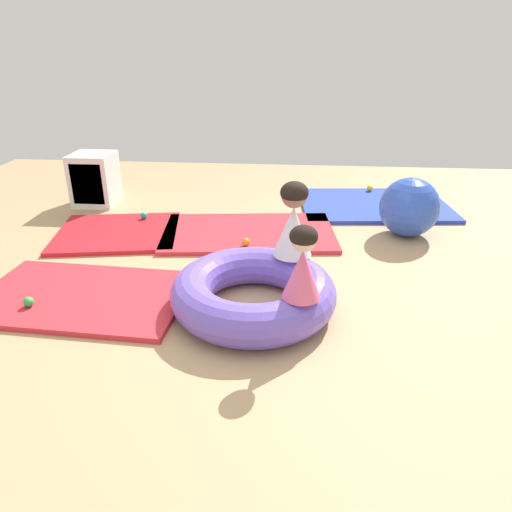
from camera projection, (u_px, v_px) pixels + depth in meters
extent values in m
plane|color=tan|center=(248.00, 300.00, 3.38)|extent=(8.00, 8.00, 0.00)
cube|color=red|center=(118.00, 233.00, 4.50)|extent=(1.25, 1.13, 0.04)
cube|color=red|center=(83.00, 296.00, 3.39)|extent=(1.51, 1.01, 0.04)
cube|color=red|center=(249.00, 233.00, 4.50)|extent=(1.69, 1.13, 0.04)
cube|color=#2D47B7|center=(374.00, 205.00, 5.25)|extent=(1.68, 1.27, 0.04)
torus|color=#7056D1|center=(253.00, 292.00, 3.20)|extent=(1.12, 1.12, 0.28)
cone|color=#E5608E|center=(302.00, 274.00, 2.80)|extent=(0.33, 0.33, 0.31)
sphere|color=beige|center=(304.00, 239.00, 2.71)|extent=(0.15, 0.15, 0.15)
ellipsoid|color=black|center=(304.00, 236.00, 2.70)|extent=(0.17, 0.17, 0.13)
cone|color=white|center=(293.00, 231.00, 3.35)|extent=(0.39, 0.39, 0.36)
sphere|color=#936647|center=(294.00, 195.00, 3.24)|extent=(0.18, 0.18, 0.18)
ellipsoid|color=black|center=(294.00, 193.00, 3.23)|extent=(0.20, 0.20, 0.15)
sphere|color=blue|center=(436.00, 214.00, 4.84)|extent=(0.06, 0.06, 0.06)
sphere|color=orange|center=(246.00, 242.00, 4.15)|extent=(0.07, 0.07, 0.07)
sphere|color=yellow|center=(370.00, 188.00, 5.64)|extent=(0.07, 0.07, 0.07)
sphere|color=green|center=(28.00, 302.00, 3.21)|extent=(0.07, 0.07, 0.07)
sphere|color=teal|center=(144.00, 216.00, 4.77)|extent=(0.07, 0.07, 0.07)
sphere|color=blue|center=(409.00, 207.00, 4.39)|extent=(0.55, 0.55, 0.55)
cube|color=silver|center=(95.00, 179.00, 5.25)|extent=(0.44, 0.44, 0.56)
cube|color=#2D2D33|center=(90.00, 182.00, 5.14)|extent=(0.34, 0.20, 0.44)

